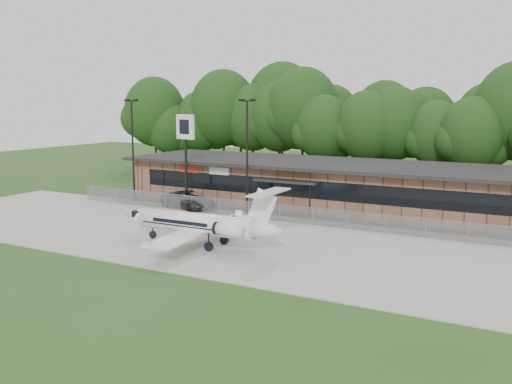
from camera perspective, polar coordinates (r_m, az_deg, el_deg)
The scene contains 11 objects.
ground at distance 34.93m, azimuth -7.19°, elevation -7.72°, with size 160.00×160.00×0.00m, color #294C1B.
apron at distance 41.41m, azimuth -0.68°, elevation -4.90°, with size 64.00×18.00×0.08m, color #9E9B93.
parking_lot at distance 51.50m, azimuth 5.62°, elevation -2.17°, with size 50.00×9.00×0.06m, color #383835.
terminal at distance 55.20m, azimuth 7.46°, elevation 0.81°, with size 41.00×11.65×4.30m.
fence at distance 47.33m, azimuth 3.49°, elevation -2.23°, with size 46.00×0.04×1.52m.
treeline at distance 71.81m, azimuth 12.84°, elevation 6.84°, with size 72.00×12.00×15.00m, color #163511, non-canonical shape.
light_pole_left at distance 57.73m, azimuth -12.24°, elevation 4.84°, with size 1.55×0.30×10.23m.
light_pole_mid at distance 50.21m, azimuth -0.90°, elevation 4.44°, with size 1.55×0.30×10.23m.
business_jet at distance 39.70m, azimuth -5.42°, elevation -3.29°, with size 13.02×11.56×4.40m.
suv at distance 54.04m, azimuth -6.75°, elevation -0.80°, with size 2.73×5.91×1.64m, color #2F2F32.
pole_sign at distance 54.08m, azimuth -7.07°, elevation 5.52°, with size 2.30×0.81×8.81m.
Camera 1 is at (19.73, -27.00, 10.07)m, focal length 40.00 mm.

